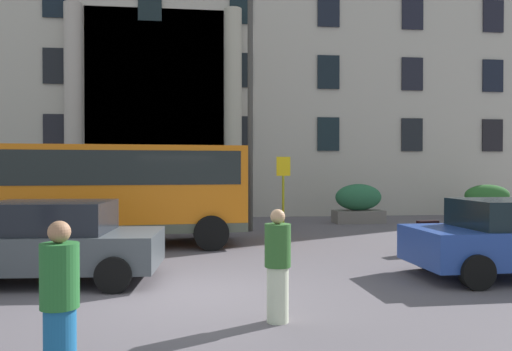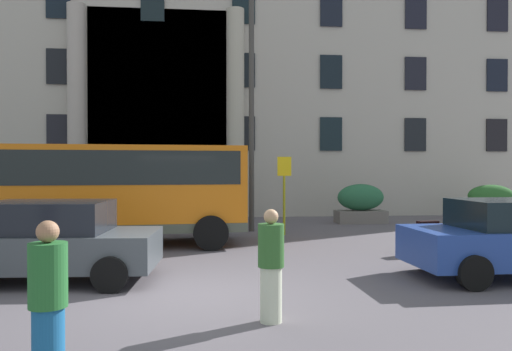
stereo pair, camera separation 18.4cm
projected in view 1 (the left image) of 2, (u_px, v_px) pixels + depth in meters
name	position (u px, v px, depth m)	size (l,w,h in m)	color
ground_plane	(194.00, 298.00, 8.36)	(80.00, 64.00, 0.12)	#575158
office_building_facade	(196.00, 50.00, 25.60)	(33.39, 9.62, 16.34)	#B2AA9E
orange_minibus	(124.00, 186.00, 13.58)	(6.58, 3.11, 2.70)	orange
bus_stop_sign	(283.00, 186.00, 15.78)	(0.44, 0.08, 2.47)	#9B9F1A
hedge_planter_far_west	(358.00, 204.00, 19.29)	(1.89, 0.96, 1.50)	#6A645E
hedge_planter_entrance_left	(84.00, 204.00, 18.69)	(2.03, 0.94, 1.56)	slate
hedge_planter_west	(487.00, 204.00, 19.71)	(1.95, 0.84, 1.46)	gray
parked_estate_mid	(51.00, 241.00, 9.28)	(4.06, 2.20, 1.49)	#42484D
motorcycle_far_end	(432.00, 235.00, 12.34)	(1.90, 0.56, 0.89)	black
pedestrian_woman_with_bag	(278.00, 266.00, 6.86)	(0.36, 0.36, 1.55)	beige
pedestrian_child_trailing	(60.00, 306.00, 4.73)	(0.36, 0.36, 1.62)	#1A5A91
lamppost_plaza_centre	(250.00, 84.00, 16.65)	(0.40, 0.40, 8.57)	#3E3B38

